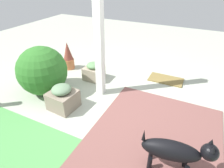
# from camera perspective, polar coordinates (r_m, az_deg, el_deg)

# --- Properties ---
(ground_plane) EXTENTS (12.00, 12.00, 0.00)m
(ground_plane) POSITION_cam_1_polar(r_m,az_deg,el_deg) (3.48, 0.18, -5.44)
(ground_plane) COLOR #A6AD9B
(brick_path) EXTENTS (1.80, 2.40, 0.02)m
(brick_path) POSITION_cam_1_polar(r_m,az_deg,el_deg) (2.81, 11.79, -17.12)
(brick_path) COLOR brown
(brick_path) RESTS_ON ground
(porch_pillar) EXTENTS (0.13, 0.13, 2.59)m
(porch_pillar) POSITION_cam_1_polar(r_m,az_deg,el_deg) (3.21, -4.04, 17.03)
(porch_pillar) COLOR white
(porch_pillar) RESTS_ON ground
(stone_planter_nearest) EXTENTS (0.40, 0.35, 0.39)m
(stone_planter_nearest) POSITION_cam_1_polar(r_m,az_deg,el_deg) (4.14, -5.53, 3.74)
(stone_planter_nearest) COLOR gray
(stone_planter_nearest) RESTS_ON ground
(stone_planter_mid) EXTENTS (0.47, 0.46, 0.45)m
(stone_planter_mid) POSITION_cam_1_polar(r_m,az_deg,el_deg) (3.35, -14.60, -4.01)
(stone_planter_mid) COLOR gray
(stone_planter_mid) RESTS_ON ground
(round_shrub) EXTENTS (0.92, 0.92, 0.92)m
(round_shrub) POSITION_cam_1_polar(r_m,az_deg,el_deg) (3.77, -20.24, 3.73)
(round_shrub) COLOR #2C6725
(round_shrub) RESTS_ON ground
(terracotta_pot_spiky) EXTENTS (0.25, 0.25, 0.66)m
(terracotta_pot_spiky) POSITION_cam_1_polar(r_m,az_deg,el_deg) (4.66, -13.05, 8.12)
(terracotta_pot_spiky) COLOR #B8673E
(terracotta_pot_spiky) RESTS_ON ground
(terracotta_pot_broad) EXTENTS (0.30, 0.30, 0.41)m
(terracotta_pot_broad) POSITION_cam_1_polar(r_m,az_deg,el_deg) (4.64, -19.97, 5.89)
(terracotta_pot_broad) COLOR #C07150
(terracotta_pot_broad) RESTS_ON ground
(dog) EXTENTS (0.82, 0.33, 0.56)m
(dog) POSITION_cam_1_polar(r_m,az_deg,el_deg) (2.38, 18.69, -18.57)
(dog) COLOR black
(dog) RESTS_ON ground
(doormat) EXTENTS (0.72, 0.39, 0.03)m
(doormat) POSITION_cam_1_polar(r_m,az_deg,el_deg) (4.31, 15.91, 1.31)
(doormat) COLOR olive
(doormat) RESTS_ON ground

